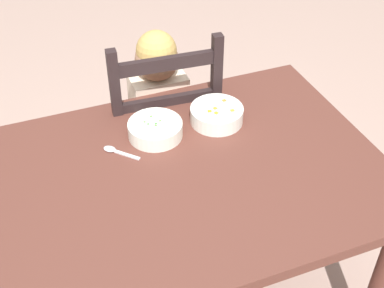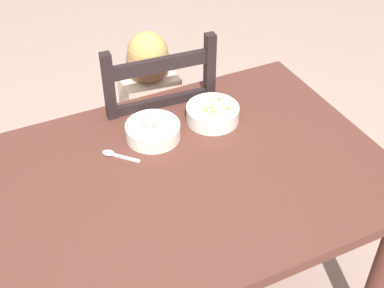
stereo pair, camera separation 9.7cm
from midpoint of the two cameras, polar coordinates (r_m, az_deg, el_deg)
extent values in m
cube|color=brown|center=(1.69, 1.26, -3.42)|extent=(1.26, 0.92, 0.04)
cylinder|color=brown|center=(1.99, 21.14, -14.16)|extent=(0.07, 0.07, 0.70)
cylinder|color=brown|center=(2.15, -16.94, -7.72)|extent=(0.07, 0.07, 0.70)
cylinder|color=brown|center=(2.39, 10.03, -0.79)|extent=(0.07, 0.07, 0.70)
cube|color=black|center=(2.29, -2.46, 0.68)|extent=(0.45, 0.45, 0.02)
cube|color=black|center=(2.61, 0.60, 0.09)|extent=(0.04, 0.04, 0.43)
cube|color=black|center=(2.55, -7.57, -1.50)|extent=(0.04, 0.04, 0.43)
cube|color=black|center=(2.35, 3.42, -5.53)|extent=(0.04, 0.04, 0.43)
cube|color=black|center=(2.28, -5.69, -7.49)|extent=(0.04, 0.04, 0.43)
cube|color=black|center=(2.02, 3.97, 4.80)|extent=(0.04, 0.04, 0.55)
cube|color=black|center=(1.94, -6.64, 2.90)|extent=(0.04, 0.04, 0.55)
cube|color=black|center=(1.87, -1.31, 8.73)|extent=(0.36, 0.05, 0.05)
cube|color=black|center=(1.95, -1.24, 4.55)|extent=(0.36, 0.05, 0.05)
cube|color=beige|center=(2.16, -2.32, 3.74)|extent=(0.22, 0.14, 0.32)
sphere|color=#AC7A59|center=(2.04, -2.49, 9.17)|extent=(0.17, 0.17, 0.17)
sphere|color=tan|center=(2.02, -2.52, 10.11)|extent=(0.16, 0.16, 0.16)
cylinder|color=#3F4C72|center=(2.31, -2.36, -5.95)|extent=(0.07, 0.07, 0.45)
cylinder|color=#3F4C72|center=(2.34, 0.19, -5.26)|extent=(0.07, 0.07, 0.45)
cylinder|color=beige|center=(2.01, -4.92, 3.26)|extent=(0.06, 0.24, 0.13)
cylinder|color=beige|center=(2.08, 1.94, 4.80)|extent=(0.06, 0.24, 0.13)
cylinder|color=white|center=(1.80, -2.49, 1.57)|extent=(0.19, 0.19, 0.05)
cylinder|color=white|center=(1.81, -2.47, 0.98)|extent=(0.08, 0.08, 0.01)
cylinder|color=#509534|center=(1.79, -2.49, 1.77)|extent=(0.15, 0.15, 0.03)
sphere|color=#5A9240|center=(1.79, -1.96, 2.41)|extent=(0.01, 0.01, 0.01)
sphere|color=#528936|center=(1.77, -2.42, 1.91)|extent=(0.01, 0.01, 0.01)
sphere|color=#4F8940|center=(1.79, -3.65, 2.28)|extent=(0.01, 0.01, 0.01)
sphere|color=#448B3E|center=(1.78, -3.24, 2.05)|extent=(0.01, 0.01, 0.01)
sphere|color=#53943E|center=(1.81, -2.95, 2.90)|extent=(0.01, 0.01, 0.01)
sphere|color=#48913E|center=(1.78, -2.39, 2.11)|extent=(0.01, 0.01, 0.01)
cylinder|color=white|center=(1.87, 4.19, 3.17)|extent=(0.19, 0.19, 0.06)
cylinder|color=white|center=(1.88, 4.15, 2.55)|extent=(0.08, 0.08, 0.01)
cylinder|color=orange|center=(1.86, 4.20, 3.39)|extent=(0.15, 0.15, 0.03)
cube|color=orange|center=(1.83, 4.16, 3.25)|extent=(0.02, 0.02, 0.01)
cube|color=orange|center=(1.83, 3.43, 3.44)|extent=(0.02, 0.02, 0.01)
cube|color=orange|center=(1.85, 4.01, 3.76)|extent=(0.02, 0.02, 0.01)
cube|color=orange|center=(1.89, 4.98, 4.61)|extent=(0.02, 0.02, 0.01)
cube|color=orange|center=(1.84, 5.91, 3.52)|extent=(0.01, 0.01, 0.01)
cube|color=silver|center=(1.73, -5.50, -1.24)|extent=(0.07, 0.08, 0.00)
ellipsoid|color=silver|center=(1.76, -7.41, -0.56)|extent=(0.05, 0.05, 0.01)
camera|label=1|loc=(0.05, 91.63, -1.33)|focal=48.99mm
camera|label=2|loc=(0.05, -88.37, 1.33)|focal=48.99mm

